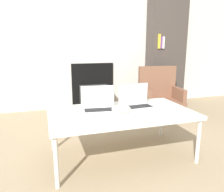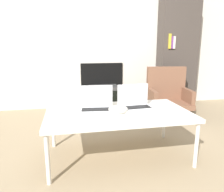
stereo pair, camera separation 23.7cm
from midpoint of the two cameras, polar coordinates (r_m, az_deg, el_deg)
ground_plane at (r=2.15m, az=5.92°, el=-17.48°), size 14.00×14.00×0.00m
wall_back at (r=3.95m, az=-3.10°, el=15.76°), size 7.00×0.08×2.60m
table at (r=2.12m, az=4.81°, el=-4.91°), size 1.37×0.77×0.47m
laptop_left at (r=2.15m, az=-0.99°, el=-2.33°), size 0.36×0.26×0.23m
laptop_right at (r=2.25m, az=9.05°, el=-1.78°), size 0.35×0.25×0.23m
headphones at (r=2.10m, az=4.84°, el=-3.58°), size 0.19×0.19×0.04m
phone at (r=1.98m, az=13.19°, el=-5.44°), size 0.07×0.14×0.01m
tv at (r=3.81m, az=-0.32°, el=-0.47°), size 0.50×0.43×0.41m
armchair at (r=3.64m, az=16.15°, el=0.77°), size 0.68×0.59×0.76m
bookshelf at (r=4.25m, az=18.23°, el=10.42°), size 0.69×0.32×1.90m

